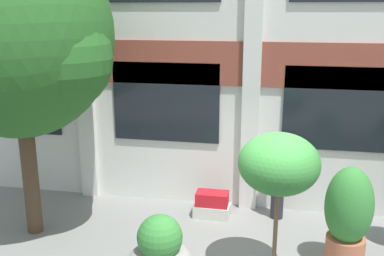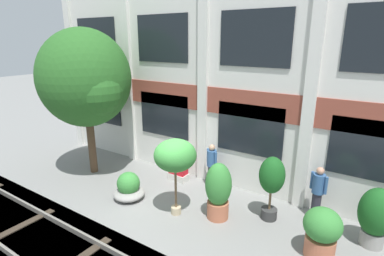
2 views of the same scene
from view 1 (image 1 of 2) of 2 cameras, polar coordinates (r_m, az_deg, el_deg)
name	(u,v)px [view 1 (image 1 of 2)]	position (r m, az deg, el deg)	size (l,w,h in m)	color
broadleaf_tree	(17,40)	(8.50, -21.37, 10.33)	(3.55, 3.38, 5.56)	#4C3826
potted_plant_glazed_jar	(348,213)	(7.88, 19.24, -10.18)	(0.78, 0.78, 1.75)	#B76647
potted_plant_wide_bowl	(160,247)	(7.69, -4.09, -14.82)	(1.04, 1.04, 0.93)	gray
potted_plant_tall_urn	(279,166)	(6.95, 10.97, -4.70)	(1.25, 1.25, 2.39)	tan
potted_plant_square_trough	(212,205)	(9.42, 2.57, -9.74)	(0.75, 0.45, 0.54)	beige
resident_watching_tracks	(278,178)	(9.29, 10.91, -6.28)	(0.50, 0.34, 1.62)	#282833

